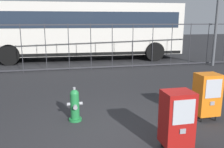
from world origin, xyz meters
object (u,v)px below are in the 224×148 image
(bus_near, at_px, (83,28))
(newspaper_box_primary, at_px, (177,118))
(newspaper_box_secondary, at_px, (207,94))
(fire_hydrant, at_px, (75,105))

(bus_near, bearing_deg, newspaper_box_primary, -84.51)
(newspaper_box_secondary, bearing_deg, newspaper_box_primary, -140.30)
(fire_hydrant, relative_size, newspaper_box_primary, 0.73)
(newspaper_box_primary, xyz_separation_m, bus_near, (-0.46, 9.96, 1.14))
(fire_hydrant, xyz_separation_m, newspaper_box_primary, (1.55, -1.57, 0.22))
(newspaper_box_secondary, xyz_separation_m, bus_near, (-1.70, 8.92, 1.14))
(fire_hydrant, xyz_separation_m, bus_near, (1.09, 8.38, 1.36))
(newspaper_box_primary, height_order, bus_near, bus_near)
(newspaper_box_primary, relative_size, newspaper_box_secondary, 1.00)
(fire_hydrant, xyz_separation_m, newspaper_box_secondary, (2.79, -0.54, 0.22))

